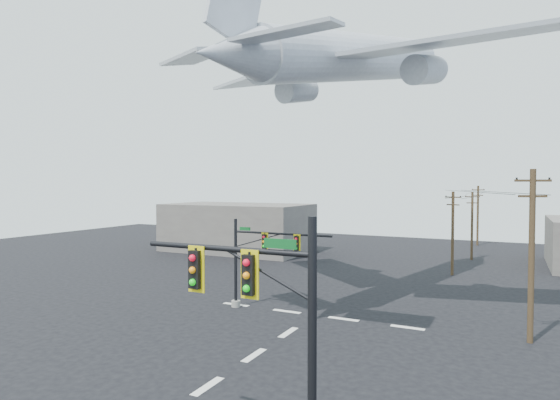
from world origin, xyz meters
The scene contains 11 objects.
ground centered at (0.00, 0.00, 0.00)m, with size 120.00×120.00×0.00m, color black.
lane_markings centered at (0.00, 5.33, 0.01)m, with size 14.00×21.20×0.01m.
signal_mast_near centered at (5.18, -4.02, 4.06)m, with size 6.25×0.84×7.68m.
signal_mast_far centered at (-4.10, 11.46, 3.39)m, with size 7.42×0.68×6.17m.
utility_pole_a centered at (12.46, 12.26, 4.91)m, with size 1.80×0.79×9.39m.
utility_pole_b centered at (6.57, 30.19, 4.12)m, with size 1.51×0.70×7.87m.
utility_pole_c centered at (7.54, 40.46, 4.01)m, with size 1.54×0.50×7.66m.
utility_pole_d centered at (7.33, 54.22, 4.36)m, with size 1.70×0.52×8.32m.
power_lines centered at (8.26, 32.98, 7.62)m, with size 7.46×41.96×0.84m.
airliner centered at (1.07, 17.29, 17.77)m, with size 28.87×30.88×8.95m.
building_left centered at (-20.00, 35.00, 3.00)m, with size 18.00×10.00×6.00m, color #67625B.
Camera 1 is at (11.41, -16.14, 8.60)m, focal length 30.00 mm.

